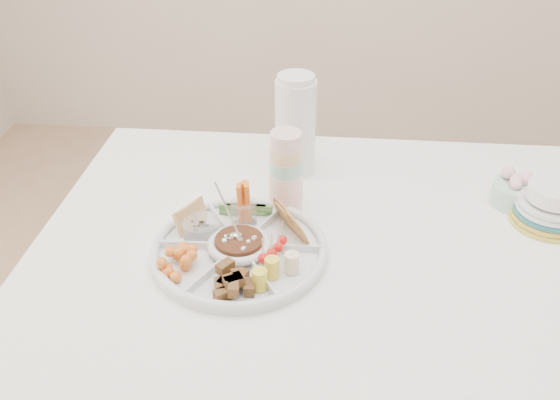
# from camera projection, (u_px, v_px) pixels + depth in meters

# --- Properties ---
(dining_table) EXTENTS (1.52, 1.02, 0.76)m
(dining_table) POSITION_uv_depth(u_px,v_px,m) (357.00, 356.00, 1.56)
(dining_table) COLOR white
(dining_table) RESTS_ON floor
(party_tray) EXTENTS (0.39, 0.39, 0.04)m
(party_tray) POSITION_uv_depth(u_px,v_px,m) (239.00, 247.00, 1.29)
(party_tray) COLOR silver
(party_tray) RESTS_ON dining_table
(bean_dip) EXTENTS (0.11, 0.11, 0.04)m
(bean_dip) POSITION_uv_depth(u_px,v_px,m) (239.00, 244.00, 1.29)
(bean_dip) COLOR #402516
(bean_dip) RESTS_ON party_tray
(tortillas) EXTENTS (0.11, 0.11, 0.06)m
(tortillas) POSITION_uv_depth(u_px,v_px,m) (292.00, 223.00, 1.33)
(tortillas) COLOR olive
(tortillas) RESTS_ON party_tray
(carrot_cucumber) EXTENTS (0.12, 0.12, 0.11)m
(carrot_cucumber) POSITION_uv_depth(u_px,v_px,m) (245.00, 199.00, 1.38)
(carrot_cucumber) COLOR orange
(carrot_cucumber) RESTS_ON party_tray
(pita_raisins) EXTENTS (0.12, 0.12, 0.07)m
(pita_raisins) POSITION_uv_depth(u_px,v_px,m) (193.00, 220.00, 1.34)
(pita_raisins) COLOR #DEBD5B
(pita_raisins) RESTS_ON party_tray
(cherries) EXTENTS (0.11, 0.11, 0.04)m
(cherries) POSITION_uv_depth(u_px,v_px,m) (182.00, 259.00, 1.24)
(cherries) COLOR orange
(cherries) RESTS_ON party_tray
(granola_chunks) EXTENTS (0.10, 0.10, 0.04)m
(granola_chunks) POSITION_uv_depth(u_px,v_px,m) (232.00, 282.00, 1.18)
(granola_chunks) COLOR #3F2415
(granola_chunks) RESTS_ON party_tray
(banana_tomato) EXTENTS (0.10, 0.10, 0.08)m
(banana_tomato) POSITION_uv_depth(u_px,v_px,m) (290.00, 254.00, 1.21)
(banana_tomato) COLOR #F1ED7B
(banana_tomato) RESTS_ON party_tray
(cup_stack) EXTENTS (0.09, 0.09, 0.23)m
(cup_stack) POSITION_uv_depth(u_px,v_px,m) (286.00, 168.00, 1.40)
(cup_stack) COLOR beige
(cup_stack) RESTS_ON dining_table
(thermos) EXTENTS (0.14, 0.14, 0.28)m
(thermos) POSITION_uv_depth(u_px,v_px,m) (295.00, 124.00, 1.54)
(thermos) COLOR silver
(thermos) RESTS_ON dining_table
(flower_bowl) EXTENTS (0.14, 0.14, 0.08)m
(flower_bowl) POSITION_uv_depth(u_px,v_px,m) (516.00, 189.00, 1.45)
(flower_bowl) COLOR #81B197
(flower_bowl) RESTS_ON dining_table
(plate_stack) EXTENTS (0.20, 0.20, 0.11)m
(plate_stack) POSITION_uv_depth(u_px,v_px,m) (552.00, 203.00, 1.38)
(plate_stack) COLOR gold
(plate_stack) RESTS_ON dining_table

